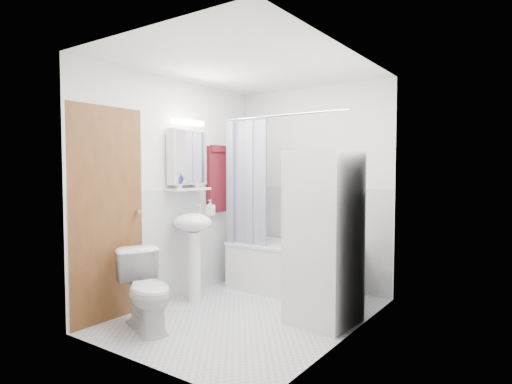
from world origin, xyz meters
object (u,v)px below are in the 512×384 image
Objects in this scene: bathtub at (292,266)px; washer_dryer at (323,237)px; toilet at (147,291)px; sink at (193,236)px.

washer_dryer reaches higher than bathtub.
toilet is (-1.20, -1.05, -0.45)m from washer_dryer.
sink is at bearing -127.68° from bathtub.
bathtub is 0.91× the size of washer_dryer.
sink is at bearing -167.08° from washer_dryer.
washer_dryer reaches higher than toilet.
toilet is at bearing -105.03° from bathtub.
bathtub is 1.39× the size of sink.
washer_dryer is at bearing -42.91° from bathtub.
washer_dryer is 2.28× the size of toilet.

